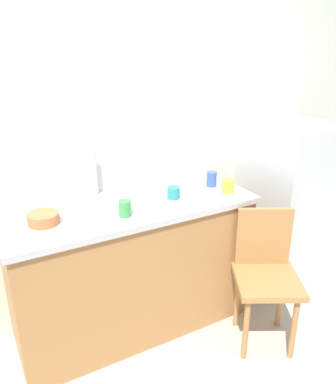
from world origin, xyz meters
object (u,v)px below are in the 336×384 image
object	(u,v)px
terracotta_bowl	(44,219)
refrigerator	(286,203)
cup_yellow	(228,186)
cup_teal	(173,193)
cup_blue	(212,179)
chair	(265,272)
cup_green	(125,208)

from	to	relation	value
terracotta_bowl	refrigerator	bearing A→B (deg)	0.29
refrigerator	cup_yellow	size ratio (longest dim) A/B	14.61
cup_yellow	cup_teal	size ratio (longest dim) A/B	1.07
refrigerator	cup_blue	distance (m)	0.80
cup_teal	cup_yellow	bearing A→B (deg)	-12.75
refrigerator	cup_yellow	bearing A→B (deg)	-170.47
refrigerator	terracotta_bowl	bearing A→B (deg)	-179.71
chair	terracotta_bowl	xyz separation A→B (m)	(-1.24, 0.50, 0.46)
cup_teal	terracotta_bowl	bearing A→B (deg)	178.36
cup_blue	cup_yellow	world-z (taller)	cup_blue
chair	terracotta_bowl	size ratio (longest dim) A/B	5.07
cup_green	cup_blue	size ratio (longest dim) A/B	0.91
refrigerator	terracotta_bowl	world-z (taller)	refrigerator
chair	cup_green	xyz separation A→B (m)	(-0.80, 0.38, 0.47)
refrigerator	cup_green	size ratio (longest dim) A/B	13.67
refrigerator	cup_teal	world-z (taller)	refrigerator
chair	cup_teal	xyz separation A→B (m)	(-0.41, 0.48, 0.46)
cup_green	cup_yellow	distance (m)	0.76
terracotta_bowl	cup_teal	world-z (taller)	cup_teal
cup_blue	cup_green	bearing A→B (deg)	-166.98
chair	cup_teal	bearing A→B (deg)	159.15
chair	cup_teal	world-z (taller)	cup_teal
cup_yellow	cup_teal	bearing A→B (deg)	167.25
cup_green	cup_teal	size ratio (longest dim) A/B	1.14
refrigerator	cup_blue	xyz separation A→B (m)	(-0.74, 0.04, 0.32)
cup_green	cup_yellow	bearing A→B (deg)	1.16
cup_green	cup_yellow	world-z (taller)	cup_green
cup_green	cup_blue	xyz separation A→B (m)	(0.74, 0.17, 0.00)
chair	cup_yellow	bearing A→B (deg)	123.53
chair	cup_green	size ratio (longest dim) A/B	9.31
chair	terracotta_bowl	bearing A→B (deg)	-173.59
cup_blue	cup_teal	distance (m)	0.36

